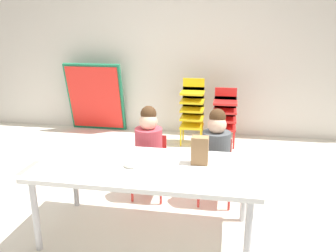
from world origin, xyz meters
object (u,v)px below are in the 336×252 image
(folded_activity_table, at_px, (95,98))
(seated_child_middle_seat, at_px, (216,148))
(craft_table, at_px, (147,171))
(paper_bag_brown, at_px, (200,150))
(seated_child_near_camera, at_px, (149,144))
(kid_chair_yellow_stack, at_px, (192,108))
(paper_plate_near_edge, at_px, (131,167))
(paper_plate_center_table, at_px, (170,178))
(kid_chair_red_stack, at_px, (225,113))
(donut_powdered_on_plate, at_px, (131,164))

(folded_activity_table, bearing_deg, seated_child_middle_seat, -45.73)
(craft_table, relative_size, paper_bag_brown, 7.71)
(seated_child_near_camera, height_order, kid_chair_yellow_stack, seated_child_near_camera)
(folded_activity_table, distance_m, paper_plate_near_edge, 3.03)
(craft_table, bearing_deg, paper_plate_near_edge, -151.04)
(kid_chair_yellow_stack, height_order, paper_bag_brown, kid_chair_yellow_stack)
(seated_child_near_camera, xyz_separation_m, seated_child_middle_seat, (0.64, 0.00, 0.00))
(paper_bag_brown, relative_size, paper_plate_center_table, 1.22)
(seated_child_middle_seat, height_order, kid_chair_yellow_stack, seated_child_middle_seat)
(paper_plate_center_table, bearing_deg, paper_bag_brown, 58.62)
(kid_chair_yellow_stack, distance_m, kid_chair_red_stack, 0.46)
(seated_child_middle_seat, bearing_deg, paper_bag_brown, -101.96)
(craft_table, bearing_deg, paper_bag_brown, 14.88)
(craft_table, relative_size, seated_child_middle_seat, 1.85)
(paper_plate_near_edge, relative_size, paper_plate_center_table, 1.00)
(folded_activity_table, bearing_deg, paper_plate_near_edge, -63.42)
(kid_chair_red_stack, distance_m, donut_powdered_on_plate, 2.48)
(craft_table, relative_size, kid_chair_red_stack, 2.12)
(kid_chair_red_stack, bearing_deg, seated_child_near_camera, -112.19)
(kid_chair_yellow_stack, bearing_deg, donut_powdered_on_plate, -95.20)
(kid_chair_red_stack, bearing_deg, paper_plate_center_table, -97.87)
(seated_child_near_camera, distance_m, donut_powdered_on_plate, 0.69)
(craft_table, height_order, donut_powdered_on_plate, donut_powdered_on_plate)
(craft_table, xyz_separation_m, paper_plate_near_edge, (-0.11, -0.06, 0.05))
(kid_chair_yellow_stack, relative_size, paper_bag_brown, 4.18)
(paper_bag_brown, bearing_deg, kid_chair_red_stack, 85.73)
(kid_chair_yellow_stack, distance_m, paper_bag_brown, 2.24)
(seated_child_middle_seat, height_order, donut_powdered_on_plate, seated_child_middle_seat)
(paper_bag_brown, height_order, donut_powdered_on_plate, paper_bag_brown)
(craft_table, relative_size, seated_child_near_camera, 1.85)
(craft_table, xyz_separation_m, paper_plate_center_table, (0.22, -0.19, 0.05))
(craft_table, height_order, folded_activity_table, folded_activity_table)
(paper_bag_brown, xyz_separation_m, donut_powdered_on_plate, (-0.51, -0.16, -0.09))
(seated_child_middle_seat, relative_size, folded_activity_table, 0.84)
(folded_activity_table, height_order, paper_bag_brown, folded_activity_table)
(paper_plate_center_table, bearing_deg, craft_table, 138.43)
(seated_child_middle_seat, bearing_deg, kid_chair_yellow_stack, 103.24)
(kid_chair_yellow_stack, bearing_deg, paper_plate_near_edge, -95.20)
(seated_child_near_camera, bearing_deg, paper_plate_near_edge, -88.27)
(paper_plate_near_edge, xyz_separation_m, paper_plate_center_table, (0.32, -0.13, 0.00))
(seated_child_near_camera, bearing_deg, kid_chair_red_stack, 67.81)
(paper_bag_brown, bearing_deg, donut_powdered_on_plate, -161.93)
(seated_child_middle_seat, bearing_deg, donut_powdered_on_plate, -131.90)
(folded_activity_table, bearing_deg, kid_chair_red_stack, -9.16)
(kid_chair_red_stack, height_order, folded_activity_table, folded_activity_table)
(craft_table, relative_size, donut_powdered_on_plate, 15.75)
(folded_activity_table, distance_m, donut_powdered_on_plate, 3.03)
(seated_child_near_camera, height_order, paper_plate_near_edge, seated_child_near_camera)
(kid_chair_yellow_stack, relative_size, kid_chair_red_stack, 1.15)
(paper_plate_near_edge, bearing_deg, donut_powdered_on_plate, 0.00)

